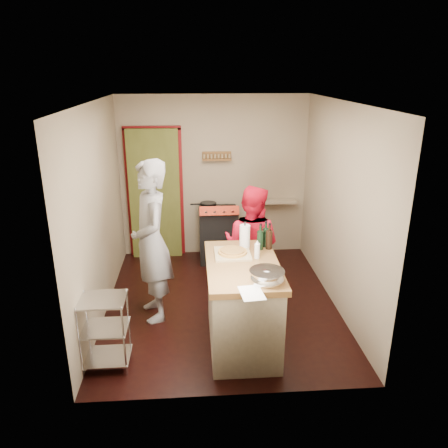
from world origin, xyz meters
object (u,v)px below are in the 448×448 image
(person_stripe, at_px, (151,242))
(stove, at_px, (218,234))
(person_red, at_px, (251,245))
(wire_shelving, at_px, (105,329))
(island, at_px, (243,302))

(person_stripe, bearing_deg, stove, 135.65)
(person_red, bearing_deg, person_stripe, 42.88)
(wire_shelving, height_order, island, island)
(stove, distance_m, person_red, 1.45)
(wire_shelving, height_order, person_red, person_red)
(stove, xyz_separation_m, person_stripe, (-0.90, -1.65, 0.55))
(stove, relative_size, wire_shelving, 1.26)
(stove, height_order, island, island)
(wire_shelving, bearing_deg, stove, 63.15)
(stove, bearing_deg, wire_shelving, -116.85)
(island, distance_m, person_red, 1.03)
(person_red, bearing_deg, stove, -45.80)
(stove, distance_m, wire_shelving, 2.94)
(island, height_order, person_red, person_red)
(island, xyz_separation_m, person_stripe, (-1.03, 0.67, 0.48))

